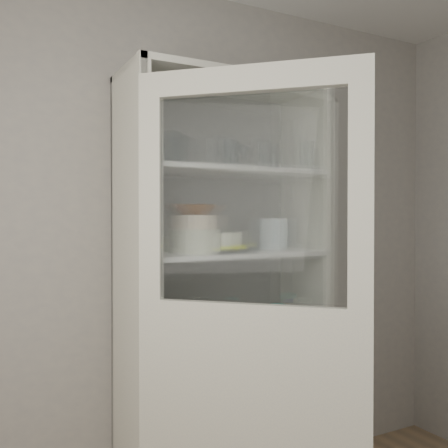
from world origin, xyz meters
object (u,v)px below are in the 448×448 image
cupboard_door (250,363)px  goblet_0 (178,150)px  yellow_trivet (226,247)px  tin_box (276,397)px  glass_platter (226,250)px  mug_blue (282,320)px  cream_bowl (195,222)px  cream_dish (204,413)px  white_ramekin (226,239)px  mug_teal (277,314)px  plate_stack_front (195,241)px  mug_white (295,320)px  teal_jar (216,320)px  goblet_3 (245,158)px  measuring_cups (204,334)px  plate_stack_back (178,244)px  pantry_cabinet (218,314)px  terracotta_bowl (195,210)px  grey_bowl_stack (273,234)px  goblet_1 (194,154)px  white_canister (182,321)px  goblet_2 (241,157)px

cupboard_door → goblet_0: cupboard_door is taller
yellow_trivet → tin_box: (0.32, 0.05, -0.80)m
glass_platter → mug_blue: (0.30, -0.04, -0.36)m
cream_bowl → cream_dish: (0.05, 0.00, -0.91)m
white_ramekin → goblet_0: bearing=151.3°
white_ramekin → mug_teal: white_ramekin is taller
cream_bowl → mug_blue: 0.68m
tin_box → plate_stack_front: bearing=-174.8°
mug_white → teal_jar: teal_jar is taller
goblet_0 → mug_teal: bearing=-2.8°
cream_bowl → goblet_3: bearing=22.9°
white_ramekin → mug_teal: bearing=13.5°
cupboard_door → mug_blue: 0.66m
measuring_cups → teal_jar: bearing=42.2°
glass_platter → yellow_trivet: 0.02m
measuring_cups → tin_box: (0.45, 0.05, -0.39)m
yellow_trivet → plate_stack_back: bearing=133.1°
mug_blue → mug_teal: (0.05, 0.12, 0.00)m
cream_dish → tin_box: (0.44, 0.04, -0.01)m
mug_teal → yellow_trivet: bearing=-141.6°
goblet_3 → mug_blue: (0.10, -0.19, -0.83)m
mug_teal → white_ramekin: bearing=-141.6°
pantry_cabinet → yellow_trivet: bearing=-95.4°
plate_stack_back → terracotta_bowl: terracotta_bowl is taller
grey_bowl_stack → measuring_cups: size_ratio=1.75×
terracotta_bowl → grey_bowl_stack: 0.50m
goblet_1 → goblet_3: size_ratio=0.97×
terracotta_bowl → glass_platter: terracotta_bowl is taller
yellow_trivet → mug_blue: 0.48m
goblet_1 → goblet_0: bearing=-173.1°
mug_teal → teal_jar: bearing=-158.3°
cream_bowl → glass_platter: bearing=-0.0°
white_canister → tin_box: 0.69m
goblet_2 → yellow_trivet: bearing=-140.5°
white_canister → tin_box: size_ratio=0.78×
mug_blue → cream_bowl: bearing=-168.0°
goblet_1 → white_canister: (-0.09, -0.06, -0.81)m
goblet_3 → terracotta_bowl: bearing=-157.1°
cream_bowl → cream_dish: size_ratio=0.84×
plate_stack_front → cream_dish: 0.82m
grey_bowl_stack → cream_bowl: bearing=-172.4°
yellow_trivet → teal_jar: size_ratio=1.54×
pantry_cabinet → plate_stack_front: bearing=-149.6°
mug_blue → measuring_cups: mug_blue is taller
plate_stack_back → mug_white: size_ratio=2.08×
white_ramekin → grey_bowl_stack: size_ratio=0.93×
pantry_cabinet → tin_box: 0.55m
goblet_1 → cream_dish: 1.25m
plate_stack_back → white_ramekin: size_ratio=1.52×
goblet_0 → cupboard_door: bearing=-86.6°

